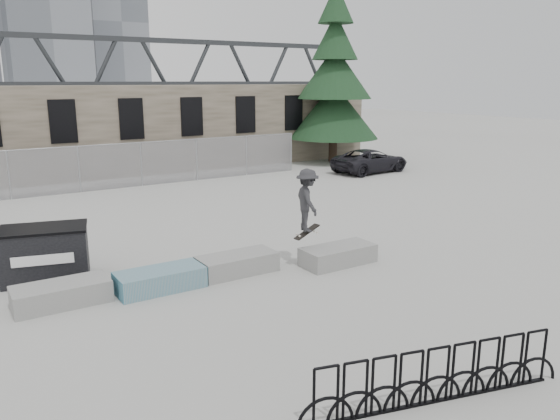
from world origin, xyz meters
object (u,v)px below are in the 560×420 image
at_px(spruce_tree, 334,84).
at_px(suv, 370,161).
at_px(planter_far_left, 61,293).
at_px(skateboarder, 307,200).
at_px(planter_center_left, 160,279).
at_px(planter_offset, 338,254).
at_px(bike_rack, 437,376).
at_px(planter_center_right, 237,263).
at_px(dumpster, 45,253).

xyz_separation_m(spruce_tree, suv, (-0.76, -4.21, -3.92)).
bearing_deg(spruce_tree, suv, -100.23).
relative_size(planter_far_left, skateboarder, 1.10).
distance_m(planter_center_left, planter_offset, 4.70).
height_order(planter_far_left, bike_rack, bike_rack).
distance_m(planter_center_left, planter_center_right, 2.04).
bearing_deg(dumpster, skateboarder, -7.97).
relative_size(planter_far_left, planter_offset, 1.00).
height_order(dumpster, bike_rack, dumpster).
height_order(planter_far_left, dumpster, dumpster).
bearing_deg(suv, planter_center_left, 118.22).
distance_m(planter_center_right, spruce_tree, 20.44).
bearing_deg(bike_rack, planter_center_left, 105.87).
bearing_deg(planter_offset, spruce_tree, 52.61).
xyz_separation_m(planter_center_right, spruce_tree, (14.07, 14.20, 4.27)).
xyz_separation_m(dumpster, bike_rack, (3.97, -8.75, -0.22)).
distance_m(planter_center_right, suv, 16.64).
xyz_separation_m(dumpster, spruce_tree, (18.20, 12.11, 3.87)).
relative_size(planter_offset, spruce_tree, 0.17).
bearing_deg(dumpster, bike_rack, -51.03).
bearing_deg(suv, skateboarder, 127.29).
bearing_deg(suv, dumpster, 109.41).
bearing_deg(bike_rack, dumpster, 114.41).
bearing_deg(planter_center_right, planter_center_left, -178.79).
xyz_separation_m(planter_far_left, planter_center_left, (2.11, -0.30, 0.00)).
relative_size(planter_center_right, bike_rack, 0.46).
bearing_deg(planter_far_left, bike_rack, -60.02).
relative_size(planter_center_right, suv, 0.46).
relative_size(planter_center_right, spruce_tree, 0.17).
xyz_separation_m(planter_offset, dumpster, (-6.72, 2.91, 0.40)).
bearing_deg(dumpster, planter_offset, -8.85).
distance_m(planter_offset, suv, 15.22).
height_order(planter_center_left, planter_center_right, same).
bearing_deg(dumpster, planter_far_left, -76.11).
xyz_separation_m(planter_center_right, bike_rack, (-0.16, -6.66, 0.18)).
height_order(planter_offset, suv, suv).
bearing_deg(bike_rack, planter_far_left, 119.98).
xyz_separation_m(planter_center_left, dumpster, (-2.09, 2.14, 0.40)).
bearing_deg(spruce_tree, planter_center_left, -138.51).
bearing_deg(spruce_tree, skateboarder, -129.88).
height_order(planter_center_right, planter_offset, same).
xyz_separation_m(planter_center_right, dumpster, (-4.13, 2.09, 0.40)).
bearing_deg(bike_rack, planter_center_right, 88.62).
distance_m(bike_rack, suv, 21.41).
xyz_separation_m(dumpster, skateboarder, (6.00, -2.49, 1.07)).
relative_size(planter_far_left, spruce_tree, 0.17).
height_order(planter_offset, skateboarder, skateboarder).
relative_size(planter_center_left, skateboarder, 1.10).
bearing_deg(planter_far_left, dumpster, 89.34).
relative_size(bike_rack, suv, 0.99).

